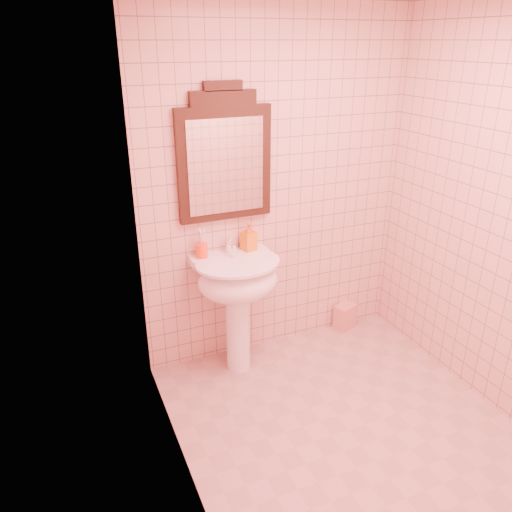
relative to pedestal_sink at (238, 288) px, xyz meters
name	(u,v)px	position (x,y,z in m)	size (l,w,h in m)	color
floor	(349,430)	(0.39, -0.87, -0.66)	(2.20, 2.20, 0.00)	tan
back_wall	(276,190)	(0.39, 0.23, 0.59)	(2.00, 0.02, 2.50)	#D9AB97
pedestal_sink	(238,288)	(0.00, 0.00, 0.00)	(0.58, 0.58, 0.86)	white
faucet	(230,246)	(0.00, 0.14, 0.26)	(0.04, 0.16, 0.11)	white
mirror	(225,158)	(0.00, 0.20, 0.85)	(0.64, 0.06, 0.90)	black
toothbrush_cup	(202,250)	(-0.20, 0.15, 0.25)	(0.08, 0.08, 0.18)	#F93E15
soap_dispenser	(249,237)	(0.14, 0.15, 0.30)	(0.09, 0.09, 0.20)	orange
towel	(345,317)	(1.02, 0.17, -0.56)	(0.17, 0.12, 0.21)	tan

